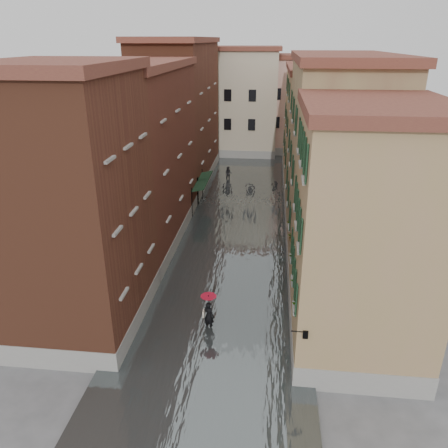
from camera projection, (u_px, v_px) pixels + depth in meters
The scene contains 16 objects.
ground at pixel (219, 307), 25.27m from camera, with size 120.00×120.00×0.00m, color #555557.
floodwater at pixel (238, 220), 37.12m from camera, with size 10.00×60.00×0.20m, color #4A5152.
building_left_near at pixel (74, 210), 21.61m from camera, with size 6.00×8.00×13.00m, color brown.
building_left_mid at pixel (139, 159), 31.77m from camera, with size 6.00×14.00×12.50m, color #58281B.
building_left_far at pixel (180, 116), 45.19m from camera, with size 6.00×16.00×14.00m, color brown.
building_right_near at pixel (362, 237), 20.48m from camera, with size 6.00×8.00×11.50m, color #99804F.
building_right_mid at pixel (335, 161), 30.24m from camera, with size 6.00×14.00×13.00m, color tan.
building_right_far at pixel (316, 131), 44.26m from camera, with size 6.00×16.00×11.50m, color #99804F.
building_end_cream at pixel (231, 103), 57.79m from camera, with size 12.00×9.00×13.00m, color #B4A98F.
building_end_pink at pixel (299, 106), 58.90m from camera, with size 10.00×9.00×12.00m, color #CFA892.
awning_near at pixel (200, 186), 38.18m from camera, with size 1.09×3.27×2.80m.
awning_far at pixel (205, 177), 40.65m from camera, with size 1.09×2.88×2.80m.
wall_lantern at pixel (305, 334), 18.16m from camera, with size 0.71×0.22×0.35m.
window_planters at pixel (295, 253), 23.95m from camera, with size 0.59×10.36×0.84m.
pedestrian_main at pixel (209, 310), 22.91m from camera, with size 0.85×0.85×2.06m.
pedestrian_far at pixel (228, 173), 47.62m from camera, with size 0.75×0.59×1.55m, color black.
Camera 1 is at (2.63, -21.21, 14.33)m, focal length 35.00 mm.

